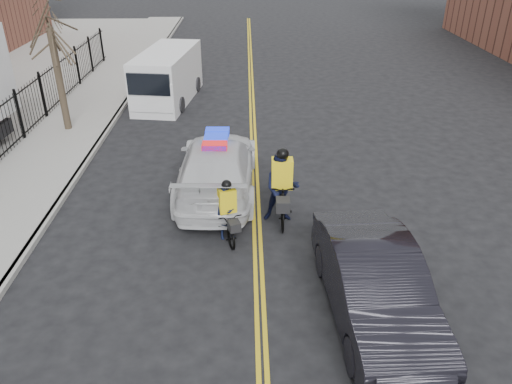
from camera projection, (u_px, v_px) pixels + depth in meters
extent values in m
plane|color=black|center=(259.00, 283.00, 11.90)|extent=(120.00, 120.00, 0.00)
cube|color=gold|center=(252.00, 149.00, 18.94)|extent=(0.10, 60.00, 0.01)
cube|color=gold|center=(256.00, 149.00, 18.94)|extent=(0.10, 60.00, 0.01)
cube|color=gray|center=(55.00, 149.00, 18.78)|extent=(3.00, 60.00, 0.15)
cube|color=gray|center=(95.00, 149.00, 18.80)|extent=(0.20, 60.00, 0.15)
cylinder|color=#362C20|center=(59.00, 80.00, 19.55)|extent=(0.28, 0.28, 4.00)
imported|color=silver|center=(217.00, 166.00, 15.63)|extent=(2.52, 5.93, 1.71)
cube|color=#0C26CC|center=(216.00, 139.00, 15.19)|extent=(0.75, 1.58, 0.16)
imported|color=black|center=(375.00, 286.00, 10.47)|extent=(2.09, 5.23, 1.69)
cube|color=white|center=(168.00, 76.00, 23.67)|extent=(2.81, 5.78, 2.37)
cube|color=white|center=(153.00, 96.00, 21.65)|extent=(2.10, 1.09, 1.23)
cube|color=black|center=(148.00, 84.00, 21.00)|extent=(1.85, 0.36, 0.93)
cylinder|color=black|center=(138.00, 103.00, 22.72)|extent=(0.35, 0.75, 0.72)
cylinder|color=black|center=(180.00, 105.00, 22.51)|extent=(0.35, 0.75, 0.72)
cylinder|color=black|center=(159.00, 83.00, 25.60)|extent=(0.35, 0.75, 0.72)
cylinder|color=black|center=(197.00, 84.00, 25.39)|extent=(0.35, 0.75, 0.72)
imported|color=black|center=(228.00, 222.00, 13.42)|extent=(1.13, 1.87, 0.93)
imported|color=black|center=(227.00, 212.00, 13.26)|extent=(0.67, 0.54, 1.59)
cube|color=yellow|center=(227.00, 200.00, 13.10)|extent=(0.53, 0.43, 0.67)
sphere|color=black|center=(226.00, 185.00, 12.88)|extent=(0.27, 0.27, 0.27)
cube|color=black|center=(234.00, 226.00, 12.78)|extent=(0.38, 0.40, 0.25)
imported|color=black|center=(281.00, 199.00, 14.16)|extent=(0.66, 2.21, 1.32)
imported|color=black|center=(282.00, 188.00, 13.99)|extent=(1.01, 0.79, 2.04)
cube|color=yellow|center=(282.00, 173.00, 13.78)|extent=(0.59, 0.41, 0.86)
sphere|color=black|center=(283.00, 154.00, 13.50)|extent=(0.34, 0.34, 0.34)
cube|color=black|center=(283.00, 205.00, 13.34)|extent=(0.38, 0.43, 0.32)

